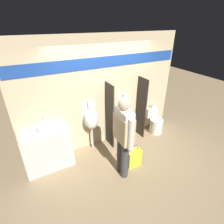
% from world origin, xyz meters
% --- Properties ---
extents(ground_plane, '(16.00, 16.00, 0.00)m').
position_xyz_m(ground_plane, '(0.00, 0.00, 0.00)').
color(ground_plane, '#997F5B').
extents(display_wall, '(4.09, 0.07, 2.70)m').
position_xyz_m(display_wall, '(0.00, 0.60, 1.36)').
color(display_wall, beige).
rests_on(display_wall, ground_plane).
extents(sink_counter, '(0.98, 0.52, 0.92)m').
position_xyz_m(sink_counter, '(-1.50, 0.31, 0.46)').
color(sink_counter, silver).
rests_on(sink_counter, ground_plane).
extents(sink_basin, '(0.37, 0.37, 0.25)m').
position_xyz_m(sink_basin, '(-1.45, 0.36, 0.97)').
color(sink_basin, white).
rests_on(sink_basin, sink_counter).
extents(cell_phone, '(0.07, 0.14, 0.01)m').
position_xyz_m(cell_phone, '(-1.21, 0.21, 0.92)').
color(cell_phone, '#B7B7BC').
rests_on(cell_phone, sink_counter).
extents(divider_near_counter, '(0.03, 0.41, 1.66)m').
position_xyz_m(divider_near_counter, '(0.04, 0.37, 0.83)').
color(divider_near_counter, '#28231E').
rests_on(divider_near_counter, ground_plane).
extents(divider_mid, '(0.03, 0.41, 1.66)m').
position_xyz_m(divider_mid, '(0.99, 0.37, 0.83)').
color(divider_mid, '#28231E').
rests_on(divider_mid, ground_plane).
extents(urinal_near_counter, '(0.33, 0.32, 1.28)m').
position_xyz_m(urinal_near_counter, '(-0.44, 0.42, 0.85)').
color(urinal_near_counter, silver).
rests_on(urinal_near_counter, ground_plane).
extents(urinal_far, '(0.33, 0.32, 1.28)m').
position_xyz_m(urinal_far, '(0.52, 0.42, 0.85)').
color(urinal_far, silver).
rests_on(urinal_far, ground_plane).
extents(toilet, '(0.38, 0.54, 0.83)m').
position_xyz_m(toilet, '(1.47, 0.27, 0.29)').
color(toilet, white).
rests_on(toilet, ground_plane).
extents(person_in_vest, '(0.24, 0.61, 1.75)m').
position_xyz_m(person_in_vest, '(-0.19, -0.65, 1.02)').
color(person_in_vest, '#3D3D42').
rests_on(person_in_vest, ground_plane).
extents(shopping_bag, '(0.33, 0.18, 0.56)m').
position_xyz_m(shopping_bag, '(0.14, -0.58, 0.22)').
color(shopping_bag, yellow).
rests_on(shopping_bag, ground_plane).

